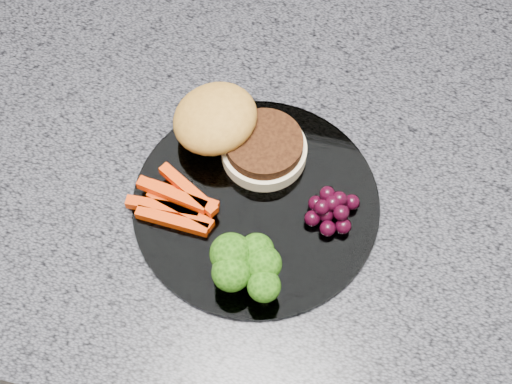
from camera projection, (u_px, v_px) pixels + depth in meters
island_cabinet at (258, 301)px, 1.19m from camera, size 1.20×0.60×0.86m
countertop at (258, 161)px, 0.80m from camera, size 1.20×0.60×0.04m
plate at (256, 203)px, 0.75m from camera, size 0.26×0.26×0.01m
burger at (232, 131)px, 0.76m from camera, size 0.15×0.11×0.05m
carrot_sticks at (177, 203)px, 0.74m from camera, size 0.10×0.07×0.02m
broccoli at (246, 264)px, 0.68m from camera, size 0.08×0.07×0.05m
grape_bunch at (332, 209)px, 0.73m from camera, size 0.05×0.05×0.03m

